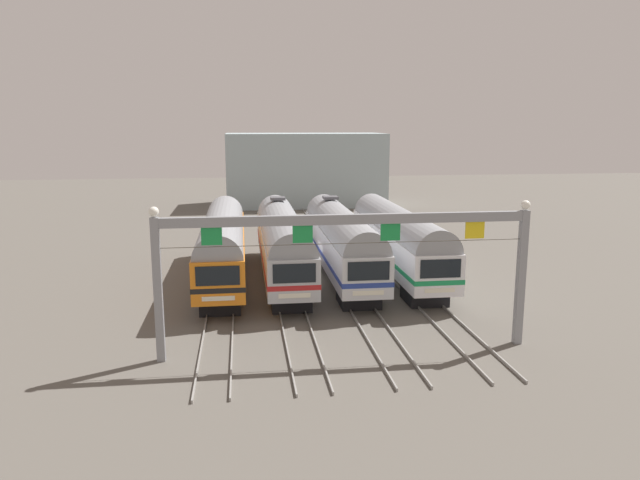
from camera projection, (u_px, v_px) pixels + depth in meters
ground_plane at (312, 278)px, 40.99m from camera, size 160.00×160.00×0.00m
track_bed at (292, 233)px, 57.52m from camera, size 13.49×70.00×0.15m
commuter_train_orange at (223, 242)px, 39.70m from camera, size 2.88×18.06×4.77m
commuter_train_stainless at (283, 241)px, 40.22m from camera, size 2.88×18.06×5.05m
commuter_train_silver at (341, 239)px, 40.72m from camera, size 2.88×18.06×5.05m
commuter_train_white at (398, 238)px, 41.23m from camera, size 2.88×18.06×4.77m
catenary_gantry at (347, 244)px, 26.87m from camera, size 17.22×0.44×6.97m
maintenance_building at (305, 169)px, 77.91m from camera, size 20.13×10.00×9.24m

